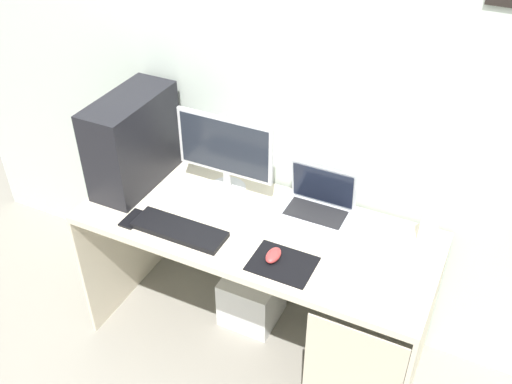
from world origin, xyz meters
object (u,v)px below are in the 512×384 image
(mouse_left, at_px, (273,255))
(speaker, at_px, (429,228))
(laptop, at_px, (317,205))
(cell_phone, at_px, (133,219))
(monitor, at_px, (225,152))
(subwoofer, at_px, (252,297))
(pc_tower, at_px, (133,141))
(keyboard, at_px, (179,230))

(mouse_left, bearing_deg, speaker, 35.91)
(laptop, xyz_separation_m, cell_phone, (-0.72, -0.40, -0.04))
(monitor, bearing_deg, laptop, 2.86)
(subwoofer, bearing_deg, pc_tower, -172.65)
(monitor, xyz_separation_m, mouse_left, (0.40, -0.34, -0.19))
(cell_phone, xyz_separation_m, subwoofer, (0.42, 0.34, -0.63))
(monitor, relative_size, mouse_left, 4.92)
(pc_tower, relative_size, subwoofer, 1.72)
(cell_phone, bearing_deg, subwoofer, 39.06)
(laptop, relative_size, cell_phone, 2.36)
(pc_tower, xyz_separation_m, cell_phone, (0.16, -0.27, -0.22))
(speaker, bearing_deg, subwoofer, -173.78)
(pc_tower, height_order, subwoofer, pc_tower)
(keyboard, bearing_deg, speaker, 22.75)
(pc_tower, distance_m, cell_phone, 0.38)
(monitor, bearing_deg, mouse_left, -40.44)
(mouse_left, relative_size, subwoofer, 0.34)
(monitor, height_order, cell_phone, monitor)
(monitor, xyz_separation_m, cell_phone, (-0.27, -0.38, -0.21))
(mouse_left, xyz_separation_m, subwoofer, (-0.25, 0.30, -0.65))
(pc_tower, relative_size, cell_phone, 3.73)
(pc_tower, distance_m, speaker, 1.38)
(monitor, height_order, speaker, monitor)
(laptop, distance_m, keyboard, 0.62)
(monitor, distance_m, laptop, 0.48)
(keyboard, bearing_deg, laptop, 38.05)
(pc_tower, height_order, mouse_left, pc_tower)
(speaker, height_order, subwoofer, speaker)
(pc_tower, distance_m, subwoofer, 1.03)
(pc_tower, xyz_separation_m, monitor, (0.43, 0.11, -0.01))
(monitor, height_order, mouse_left, monitor)
(pc_tower, height_order, speaker, pc_tower)
(speaker, height_order, cell_phone, speaker)
(cell_phone, bearing_deg, speaker, 19.51)
(speaker, bearing_deg, monitor, -177.04)
(monitor, relative_size, keyboard, 1.13)
(pc_tower, height_order, laptop, pc_tower)
(mouse_left, bearing_deg, keyboard, -177.38)
(monitor, distance_m, cell_phone, 0.51)
(cell_phone, bearing_deg, pc_tower, 120.49)
(monitor, relative_size, speaker, 3.35)
(keyboard, bearing_deg, cell_phone, -175.40)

